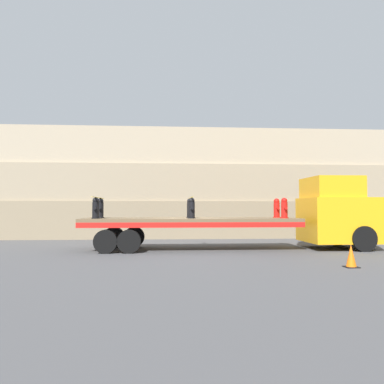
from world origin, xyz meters
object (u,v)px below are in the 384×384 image
at_px(fire_hydrant_black_far_0, 100,208).
at_px(fire_hydrant_red_far_2, 277,208).
at_px(fire_hydrant_black_near_0, 96,208).
at_px(fire_hydrant_black_near_1, 192,208).
at_px(flatbed_trailer, 174,224).
at_px(fire_hydrant_black_far_1, 190,208).
at_px(traffic_cone, 351,256).
at_px(truck_cab, 339,213).
at_px(fire_hydrant_red_near_2, 284,208).

bearing_deg(fire_hydrant_black_far_0, fire_hydrant_red_far_2, 0.00).
bearing_deg(fire_hydrant_red_far_2, fire_hydrant_black_near_0, -172.00).
bearing_deg(fire_hydrant_black_near_1, flatbed_trailer, 141.88).
relative_size(fire_hydrant_black_near_1, fire_hydrant_black_far_1, 1.00).
height_order(fire_hydrant_black_near_1, traffic_cone, fire_hydrant_black_near_1).
relative_size(truck_cab, fire_hydrant_red_far_2, 3.61).
distance_m(fire_hydrant_black_near_1, fire_hydrant_red_far_2, 3.90).
xyz_separation_m(fire_hydrant_black_far_1, traffic_cone, (4.29, -5.43, -1.37)).
xyz_separation_m(truck_cab, fire_hydrant_red_far_2, (-2.52, 0.53, 0.20)).
bearing_deg(fire_hydrant_black_near_0, fire_hydrant_black_near_1, 0.00).
bearing_deg(fire_hydrant_black_far_1, flatbed_trailer, -141.88).
xyz_separation_m(flatbed_trailer, fire_hydrant_black_near_0, (-3.08, -0.53, 0.66)).
xyz_separation_m(fire_hydrant_black_near_0, traffic_cone, (8.05, -4.38, -1.37)).
distance_m(flatbed_trailer, fire_hydrant_black_near_0, 3.20).
relative_size(flatbed_trailer, fire_hydrant_black_far_0, 10.53).
bearing_deg(truck_cab, flatbed_trailer, 180.00).
xyz_separation_m(truck_cab, fire_hydrant_black_far_1, (-6.28, 0.53, 0.20)).
height_order(flatbed_trailer, fire_hydrant_black_far_0, fire_hydrant_black_far_0).
bearing_deg(flatbed_trailer, truck_cab, 0.00).
relative_size(fire_hydrant_black_far_0, fire_hydrant_red_far_2, 1.00).
xyz_separation_m(flatbed_trailer, traffic_cone, (4.97, -4.91, -0.70)).
xyz_separation_m(fire_hydrant_black_far_0, fire_hydrant_red_near_2, (7.52, -1.06, 0.00)).
bearing_deg(fire_hydrant_black_near_0, truck_cab, 3.01).
xyz_separation_m(flatbed_trailer, fire_hydrant_red_far_2, (4.43, 0.53, 0.66)).
relative_size(fire_hydrant_black_near_0, fire_hydrant_black_near_1, 1.00).
height_order(flatbed_trailer, fire_hydrant_black_far_1, fire_hydrant_black_far_1).
bearing_deg(fire_hydrant_black_far_0, fire_hydrant_black_near_0, -90.00).
distance_m(flatbed_trailer, fire_hydrant_black_far_1, 1.08).
xyz_separation_m(truck_cab, fire_hydrant_black_far_0, (-10.03, 0.53, 0.20)).
height_order(fire_hydrant_red_near_2, fire_hydrant_red_far_2, same).
distance_m(fire_hydrant_black_near_1, fire_hydrant_black_far_1, 1.06).
relative_size(flatbed_trailer, fire_hydrant_black_far_1, 10.53).
height_order(flatbed_trailer, traffic_cone, flatbed_trailer).
xyz_separation_m(fire_hydrant_black_far_1, fire_hydrant_red_far_2, (3.76, 0.00, 0.00)).
bearing_deg(flatbed_trailer, fire_hydrant_black_near_0, -170.28).
bearing_deg(fire_hydrant_red_far_2, flatbed_trailer, -173.20).
height_order(flatbed_trailer, fire_hydrant_red_far_2, fire_hydrant_red_far_2).
distance_m(truck_cab, fire_hydrant_red_far_2, 2.58).
bearing_deg(fire_hydrant_black_far_1, fire_hydrant_black_near_0, -164.30).
distance_m(fire_hydrant_red_near_2, traffic_cone, 4.62).
bearing_deg(traffic_cone, truck_cab, 68.01).
bearing_deg(truck_cab, fire_hydrant_red_near_2, -168.15).
bearing_deg(fire_hydrant_red_far_2, fire_hydrant_black_far_1, 180.00).
height_order(truck_cab, fire_hydrant_black_near_1, truck_cab).
height_order(fire_hydrant_black_far_0, fire_hydrant_red_near_2, same).
relative_size(truck_cab, traffic_cone, 4.54).
height_order(fire_hydrant_red_far_2, traffic_cone, fire_hydrant_red_far_2).
height_order(fire_hydrant_black_near_0, fire_hydrant_black_near_1, same).
height_order(fire_hydrant_black_near_1, fire_hydrant_red_far_2, same).
bearing_deg(fire_hydrant_black_far_1, traffic_cone, -51.68).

